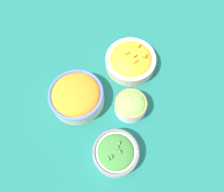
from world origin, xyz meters
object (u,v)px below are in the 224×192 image
bowl_lettuce (131,105)px  bowl_broccoli (116,152)px  bowl_squash (131,60)px  bowl_carrots (77,96)px

bowl_lettuce → bowl_broccoli: size_ratio=0.75×
bowl_squash → bowl_lettuce: bearing=-158.8°
bowl_carrots → bowl_broccoli: (-0.13, -0.21, -0.01)m
bowl_lettuce → bowl_carrots: bearing=103.0°
bowl_broccoli → bowl_carrots: bearing=58.3°
bowl_lettuce → bowl_broccoli: 0.17m
bowl_broccoli → bowl_squash: bearing=13.3°
bowl_lettuce → bowl_broccoli: bearing=-175.2°
bowl_lettuce → bowl_squash: 0.18m
bowl_lettuce → bowl_squash: bowl_squash is taller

